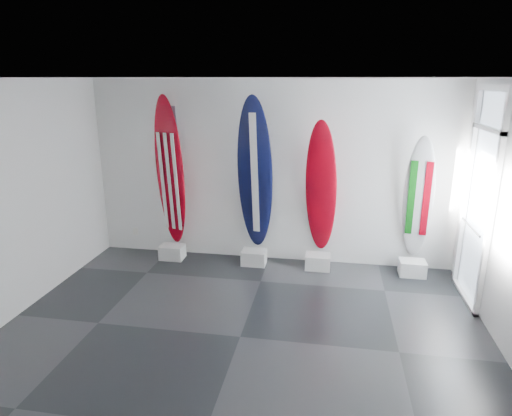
% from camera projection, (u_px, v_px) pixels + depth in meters
% --- Properties ---
extents(floor, '(6.00, 6.00, 0.00)m').
position_uv_depth(floor, '(240.00, 337.00, 5.32)').
color(floor, black).
rests_on(floor, ground).
extents(ceiling, '(6.00, 6.00, 0.00)m').
position_uv_depth(ceiling, '(237.00, 78.00, 4.47)').
color(ceiling, white).
rests_on(ceiling, wall_back).
extents(wall_back, '(6.00, 0.00, 6.00)m').
position_uv_depth(wall_back, '(270.00, 173.00, 7.26)').
color(wall_back, silver).
rests_on(wall_back, ground).
extents(wall_front, '(6.00, 0.00, 6.00)m').
position_uv_depth(wall_front, '(149.00, 349.00, 2.53)').
color(wall_front, silver).
rests_on(wall_front, ground).
extents(display_block_usa, '(0.40, 0.30, 0.24)m').
position_uv_depth(display_block_usa, '(172.00, 252.00, 7.61)').
color(display_block_usa, silver).
rests_on(display_block_usa, floor).
extents(surfboard_usa, '(0.62, 0.41, 2.54)m').
position_uv_depth(surfboard_usa, '(170.00, 172.00, 7.32)').
color(surfboard_usa, maroon).
rests_on(surfboard_usa, display_block_usa).
extents(display_block_navy, '(0.40, 0.30, 0.24)m').
position_uv_depth(display_block_navy, '(254.00, 257.00, 7.38)').
color(display_block_navy, silver).
rests_on(display_block_navy, floor).
extents(surfboard_navy, '(0.61, 0.47, 2.55)m').
position_uv_depth(surfboard_navy, '(255.00, 175.00, 7.08)').
color(surfboard_navy, black).
rests_on(surfboard_navy, display_block_navy).
extents(display_block_swiss, '(0.40, 0.30, 0.24)m').
position_uv_depth(display_block_swiss, '(318.00, 262.00, 7.21)').
color(display_block_swiss, silver).
rests_on(display_block_swiss, floor).
extents(surfboard_swiss, '(0.57, 0.54, 2.20)m').
position_uv_depth(surfboard_swiss, '(321.00, 188.00, 6.96)').
color(surfboard_swiss, maroon).
rests_on(surfboard_swiss, display_block_swiss).
extents(display_block_italy, '(0.40, 0.30, 0.24)m').
position_uv_depth(display_block_italy, '(412.00, 268.00, 6.97)').
color(display_block_italy, silver).
rests_on(display_block_italy, floor).
extents(surfboard_italy, '(0.52, 0.49, 1.99)m').
position_uv_depth(surfboard_italy, '(418.00, 199.00, 6.75)').
color(surfboard_italy, silver).
rests_on(surfboard_italy, display_block_italy).
extents(wall_outlet, '(0.09, 0.02, 0.13)m').
position_uv_depth(wall_outlet, '(135.00, 231.00, 7.96)').
color(wall_outlet, silver).
rests_on(wall_outlet, wall_back).
extents(glass_door, '(0.12, 1.16, 2.85)m').
position_uv_depth(glass_door, '(479.00, 201.00, 5.90)').
color(glass_door, white).
rests_on(glass_door, floor).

